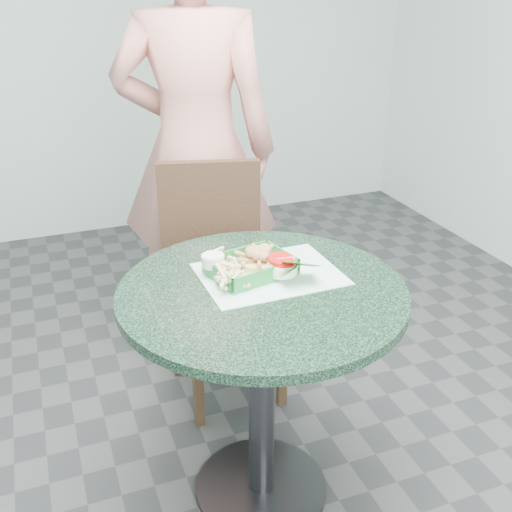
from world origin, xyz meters
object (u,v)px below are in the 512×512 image
object	(u,v)px
diner_person	(194,101)
food_basket	(251,275)
dining_chair	(219,266)
crab_sandwich	(260,263)
sauce_ramekin	(214,262)
cafe_table	(262,344)

from	to	relation	value
diner_person	food_basket	xyz separation A→B (m)	(-0.08, -0.85, -0.35)
dining_chair	crab_sandwich	world-z (taller)	dining_chair
food_basket	sauce_ramekin	world-z (taller)	sauce_ramekin
diner_person	dining_chair	bearing A→B (deg)	111.24
dining_chair	diner_person	world-z (taller)	diner_person
diner_person	sauce_ramekin	distance (m)	0.88
cafe_table	dining_chair	world-z (taller)	dining_chair
diner_person	food_basket	world-z (taller)	diner_person
food_basket	crab_sandwich	distance (m)	0.05
food_basket	sauce_ramekin	distance (m)	0.12
food_basket	crab_sandwich	world-z (taller)	crab_sandwich
cafe_table	sauce_ramekin	distance (m)	0.28
cafe_table	crab_sandwich	bearing A→B (deg)	71.82
diner_person	food_basket	distance (m)	0.92
crab_sandwich	sauce_ramekin	size ratio (longest dim) A/B	1.78
dining_chair	food_basket	world-z (taller)	dining_chair
food_basket	cafe_table	bearing A→B (deg)	-89.62
dining_chair	sauce_ramekin	world-z (taller)	dining_chair
cafe_table	dining_chair	size ratio (longest dim) A/B	0.88
diner_person	crab_sandwich	xyz separation A→B (m)	(-0.05, -0.84, -0.32)
dining_chair	crab_sandwich	distance (m)	0.60
dining_chair	cafe_table	bearing A→B (deg)	-81.92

